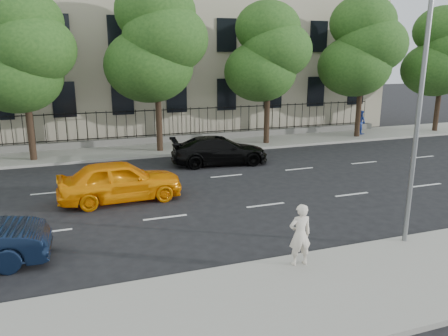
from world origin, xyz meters
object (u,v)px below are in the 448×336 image
object	(u,v)px
black_sedan	(219,150)
woman_near	(300,235)
street_light	(409,75)
yellow_taxi	(120,181)

from	to	relation	value
black_sedan	woman_near	distance (m)	12.13
street_light	woman_near	world-z (taller)	street_light
yellow_taxi	woman_near	world-z (taller)	woman_near
yellow_taxi	woman_near	bearing A→B (deg)	-154.95
black_sedan	woman_near	size ratio (longest dim) A/B	2.97
street_light	yellow_taxi	distance (m)	11.16
street_light	black_sedan	xyz separation A→B (m)	(-2.04, 11.16, -4.40)
yellow_taxi	black_sedan	distance (m)	7.22
woman_near	black_sedan	bearing A→B (deg)	-94.84
black_sedan	woman_near	bearing A→B (deg)	178.04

